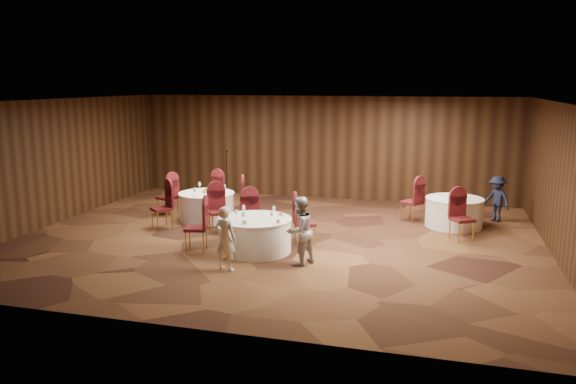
% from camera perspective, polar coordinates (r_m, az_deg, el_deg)
% --- Properties ---
extents(ground, '(12.00, 12.00, 0.00)m').
position_cam_1_polar(ground, '(13.21, -1.07, -4.80)').
color(ground, black).
rests_on(ground, ground).
extents(room_shell, '(12.00, 12.00, 12.00)m').
position_cam_1_polar(room_shell, '(12.81, -1.10, 3.67)').
color(room_shell, silver).
rests_on(room_shell, ground).
extents(table_main, '(1.59, 1.59, 0.74)m').
position_cam_1_polar(table_main, '(12.21, -3.37, -4.34)').
color(table_main, silver).
rests_on(table_main, ground).
extents(table_left, '(1.48, 1.48, 0.74)m').
position_cam_1_polar(table_left, '(15.08, -8.24, -1.44)').
color(table_left, silver).
rests_on(table_left, ground).
extents(table_right, '(1.44, 1.44, 0.74)m').
position_cam_1_polar(table_right, '(14.87, 16.50, -1.96)').
color(table_right, silver).
rests_on(table_right, ground).
extents(chairs_main, '(2.85, 2.10, 1.00)m').
position_cam_1_polar(chairs_main, '(12.82, -3.82, -3.02)').
color(chairs_main, '#3D0D0C').
rests_on(chairs_main, ground).
extents(chairs_left, '(3.09, 2.96, 1.00)m').
position_cam_1_polar(chairs_left, '(15.03, -8.47, -0.99)').
color(chairs_left, '#3D0D0C').
rests_on(chairs_left, ground).
extents(chairs_right, '(1.95, 2.32, 1.00)m').
position_cam_1_polar(chairs_right, '(14.42, 14.73, -1.77)').
color(chairs_right, '#3D0D0C').
rests_on(chairs_right, ground).
extents(tabletop_main, '(1.06, 1.07, 0.22)m').
position_cam_1_polar(tabletop_main, '(11.96, -2.86, -2.34)').
color(tabletop_main, silver).
rests_on(tabletop_main, table_main).
extents(tabletop_left, '(0.88, 0.88, 0.22)m').
position_cam_1_polar(tabletop_left, '(14.98, -8.29, 0.22)').
color(tabletop_left, silver).
rests_on(tabletop_left, table_left).
extents(tabletop_right, '(0.08, 0.08, 0.22)m').
position_cam_1_polar(tabletop_right, '(14.50, 17.62, -0.24)').
color(tabletop_right, silver).
rests_on(tabletop_right, table_right).
extents(mic_stand, '(0.24, 0.24, 1.59)m').
position_cam_1_polar(mic_stand, '(17.25, -6.22, 0.50)').
color(mic_stand, black).
rests_on(mic_stand, ground).
extents(woman_a, '(0.53, 0.41, 1.28)m').
position_cam_1_polar(woman_a, '(11.01, -6.37, -4.70)').
color(woman_a, white).
rests_on(woman_a, ground).
extents(woman_b, '(0.79, 0.85, 1.39)m').
position_cam_1_polar(woman_b, '(11.26, 1.18, -3.97)').
color(woman_b, '#ACADB1').
rests_on(woman_b, ground).
extents(man_c, '(0.87, 0.87, 1.21)m').
position_cam_1_polar(man_c, '(15.73, 20.45, -0.65)').
color(man_c, '#161B31').
rests_on(man_c, ground).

